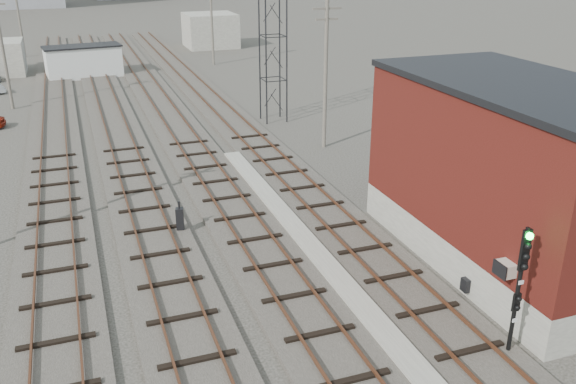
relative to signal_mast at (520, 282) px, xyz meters
name	(u,v)px	position (x,y,z in m)	size (l,w,h in m)	color
ground	(149,65)	(-3.70, 53.33, -2.62)	(320.00, 320.00, 0.00)	#282621
track_right	(220,109)	(-1.20, 32.33, -2.52)	(3.20, 90.00, 0.39)	#332D28
track_mid_right	(168,114)	(-5.20, 32.33, -2.52)	(3.20, 90.00, 0.39)	#332D28
track_mid_left	(113,119)	(-9.20, 32.33, -2.52)	(3.20, 90.00, 0.39)	#332D28
track_left	(54,124)	(-13.20, 32.33, -2.52)	(3.20, 90.00, 0.39)	#332D28
platform_curb	(322,261)	(-3.20, 7.33, -2.49)	(0.90, 28.00, 0.26)	gray
brick_building	(512,175)	(3.80, 5.33, 1.01)	(6.54, 12.20, 7.22)	gray
lattice_tower	(273,13)	(1.80, 28.33, 4.88)	(1.60, 1.60, 15.00)	black
utility_pole_left_b	(2,46)	(-16.20, 38.33, 2.17)	(1.80, 0.24, 9.00)	#595147
utility_pole_left_c	(18,13)	(-16.20, 63.33, 2.17)	(1.80, 0.24, 9.00)	#595147
utility_pole_right_a	(326,71)	(2.80, 21.33, 2.17)	(1.80, 0.24, 9.00)	#595147
utility_pole_right_b	(212,18)	(2.80, 51.33, 2.17)	(1.80, 0.24, 9.00)	#595147
shed_right	(210,30)	(5.30, 63.33, -0.62)	(6.00, 6.00, 4.00)	gray
signal_mast	(520,282)	(0.00, 0.00, 0.00)	(0.40, 0.42, 4.38)	gray
switch_stand	(180,219)	(-7.98, 12.06, -1.96)	(0.40, 0.40, 1.41)	black
site_trailer	(84,61)	(-10.32, 49.26, -1.12)	(7.38, 3.88, 2.97)	white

